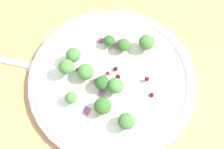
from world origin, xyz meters
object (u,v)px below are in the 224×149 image
broccoli_floret_0 (126,121)px  broccoli_floret_1 (102,82)px  fork (6,60)px  plate (112,79)px  broccoli_floret_2 (73,55)px

broccoli_floret_0 → broccoli_floret_1: 7.66cm
fork → plate: bearing=65.5°
broccoli_floret_2 → fork: size_ratio=0.15×
plate → broccoli_floret_0: (8.51, 0.41, 2.11)cm
broccoli_floret_2 → fork: bearing=-105.9°
broccoli_floret_1 → fork: size_ratio=0.14×
plate → broccoli_floret_1: broccoli_floret_1 is taller
broccoli_floret_1 → broccoli_floret_2: 7.04cm
broccoli_floret_1 → broccoli_floret_2: (-5.90, -3.81, 0.43)cm
broccoli_floret_0 → broccoli_floret_1: bearing=-162.2°
broccoli_floret_1 → plate: bearing=122.2°
broccoli_floret_1 → fork: broccoli_floret_1 is taller
broccoli_floret_2 → fork: broccoli_floret_2 is taller
broccoli_floret_1 → fork: (-9.39, -16.01, -2.77)cm
broccoli_floret_0 → fork: broccoli_floret_0 is taller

